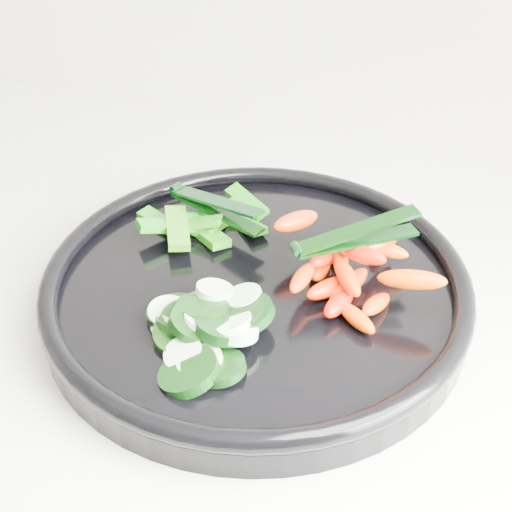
% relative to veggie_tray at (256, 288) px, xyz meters
% --- Properties ---
extents(counter, '(2.02, 0.62, 0.93)m').
position_rel_veggie_tray_xyz_m(counter, '(-0.40, 0.02, -0.48)').
color(counter, white).
rests_on(counter, ground).
extents(veggie_tray, '(0.48, 0.48, 0.04)m').
position_rel_veggie_tray_xyz_m(veggie_tray, '(0.00, 0.00, 0.00)').
color(veggie_tray, black).
rests_on(veggie_tray, counter).
extents(cucumber_pile, '(0.12, 0.14, 0.04)m').
position_rel_veggie_tray_xyz_m(cucumber_pile, '(-0.02, -0.08, 0.01)').
color(cucumber_pile, black).
rests_on(cucumber_pile, veggie_tray).
extents(carrot_pile, '(0.16, 0.15, 0.05)m').
position_rel_veggie_tray_xyz_m(carrot_pile, '(0.07, 0.03, 0.02)').
color(carrot_pile, '#E93800').
rests_on(carrot_pile, veggie_tray).
extents(pepper_pile, '(0.13, 0.12, 0.03)m').
position_rel_veggie_tray_xyz_m(pepper_pile, '(-0.08, 0.06, 0.01)').
color(pepper_pile, '#1F6209').
rests_on(pepper_pile, veggie_tray).
extents(tong_carrot, '(0.09, 0.09, 0.02)m').
position_rel_veggie_tray_xyz_m(tong_carrot, '(0.07, 0.03, 0.05)').
color(tong_carrot, black).
rests_on(tong_carrot, carrot_pile).
extents(tong_pepper, '(0.11, 0.05, 0.02)m').
position_rel_veggie_tray_xyz_m(tong_pepper, '(-0.07, 0.07, 0.03)').
color(tong_pepper, black).
rests_on(tong_pepper, pepper_pile).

